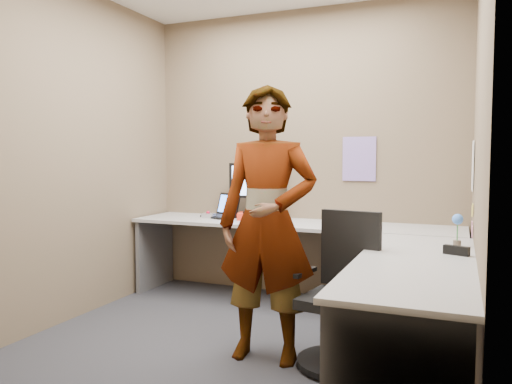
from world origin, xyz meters
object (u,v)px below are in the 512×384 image
at_px(desk, 320,253).
at_px(office_chair, 342,304).
at_px(monitor, 255,183).
at_px(person, 267,224).

relative_size(desk, office_chair, 3.13).
bearing_deg(monitor, office_chair, -65.86).
distance_m(desk, person, 0.75).
bearing_deg(person, monitor, 110.75).
bearing_deg(person, office_chair, 4.26).
bearing_deg(office_chair, monitor, 141.01).
relative_size(office_chair, person, 0.54).
relative_size(monitor, office_chair, 0.51).
distance_m(office_chair, person, 0.69).
distance_m(monitor, office_chair, 1.83).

